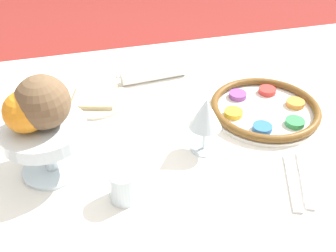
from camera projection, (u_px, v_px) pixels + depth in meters
dining_table at (207, 228)px, 1.19m from camera, size 1.47×1.07×0.72m
seder_plate at (265, 109)px, 1.04m from camera, size 0.29×0.29×0.03m
wine_glass at (206, 115)px, 0.87m from camera, size 0.08×0.08×0.14m
fruit_stand at (45, 137)px, 0.81m from camera, size 0.18×0.18×0.12m
orange_fruit at (25, 112)px, 0.76m from camera, size 0.09×0.09×0.09m
coconut at (43, 102)px, 0.76m from camera, size 0.11×0.11×0.11m
bread_plate at (95, 99)px, 1.09m from camera, size 0.19×0.19×0.02m
napkin_roll at (154, 74)px, 1.17m from camera, size 0.20×0.06×0.04m
cup_near at (124, 185)px, 0.79m from camera, size 0.06×0.06×0.07m
fork_left at (305, 179)px, 0.84m from camera, size 0.09×0.17×0.01m
fork_right at (292, 182)px, 0.84m from camera, size 0.08×0.17×0.01m
spoon at (142, 73)px, 1.21m from camera, size 0.15×0.03×0.01m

